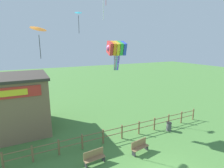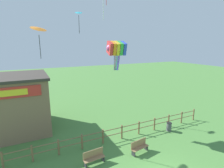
% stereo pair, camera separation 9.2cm
% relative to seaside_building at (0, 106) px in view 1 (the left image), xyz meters
% --- Properties ---
extents(wooden_fence, '(18.28, 0.14, 1.27)m').
position_rel_seaside_building_xyz_m(wooden_fence, '(9.59, -5.85, -2.02)').
color(wooden_fence, brown).
rests_on(wooden_fence, ground_plane).
extents(seaside_building, '(8.46, 6.04, 5.43)m').
position_rel_seaside_building_xyz_m(seaside_building, '(0.00, 0.00, 0.00)').
color(seaside_building, '#84664C').
rests_on(seaside_building, ground_plane).
extents(park_bench_near_fence, '(1.56, 0.65, 1.01)m').
position_rel_seaside_building_xyz_m(park_bench_near_fence, '(9.80, -8.26, -2.21)').
color(park_bench_near_fence, olive).
rests_on(park_bench_near_fence, ground_plane).
extents(park_bench_by_building, '(1.54, 0.53, 1.01)m').
position_rel_seaside_building_xyz_m(park_bench_by_building, '(6.19, -7.96, -2.21)').
color(park_bench_by_building, olive).
rests_on(park_bench_by_building, ground_plane).
extents(trash_bin, '(0.50, 0.50, 0.83)m').
position_rel_seaside_building_xyz_m(trash_bin, '(14.40, -6.59, -2.31)').
color(trash_bin, '#4C4C51').
rests_on(trash_bin, ground_plane).
extents(kite_rainbow_parafoil, '(2.09, 1.56, 2.72)m').
position_rel_seaside_building_xyz_m(kite_rainbow_parafoil, '(10.20, -3.57, 5.13)').
color(kite_rainbow_parafoil, '#E54C8C').
extents(kite_cyan_delta, '(0.97, 0.94, 2.45)m').
position_rel_seaside_building_xyz_m(kite_cyan_delta, '(8.34, 2.14, 8.82)').
color(kite_cyan_delta, '#2DB2C6').
extents(kite_orange_delta, '(1.69, 1.67, 2.68)m').
position_rel_seaside_building_xyz_m(kite_orange_delta, '(3.70, -2.49, 6.68)').
color(kite_orange_delta, orange).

